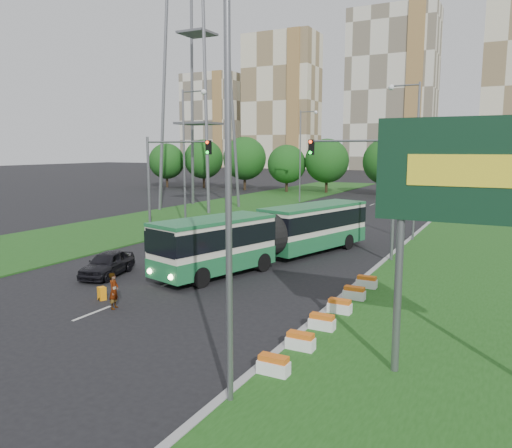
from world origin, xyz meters
The scene contains 20 objects.
ground centered at (0.00, 0.00, 0.00)m, with size 360.00×360.00×0.00m, color black.
grass_median centered at (13.00, 8.00, 0.07)m, with size 14.00×60.00×0.15m, color #1D4E16.
median_kerb centered at (6.05, 8.00, 0.09)m, with size 0.30×60.00×0.18m, color #9B9B9B.
left_verge centered at (-18.00, 25.00, 0.05)m, with size 12.00×110.00×0.10m, color #1D4E16.
lane_markings centered at (-3.00, 20.00, 0.00)m, with size 0.20×100.00×0.01m, color #BBBBB4, non-canonical shape.
flower_planters centered at (6.70, -2.50, 0.45)m, with size 1.10×11.50×0.60m, color white, non-canonical shape.
billboard centered at (12.25, -6.00, 6.16)m, with size 6.00×0.37×8.00m.
traffic_mast_median centered at (4.78, 10.00, 5.35)m, with size 5.76×0.32×8.00m.
traffic_mast_left centered at (-10.38, 9.00, 5.35)m, with size 5.76×0.32×8.00m.
street_lamps centered at (-3.00, 10.00, 6.00)m, with size 36.00×60.00×12.00m, color slate, non-canonical shape.
transmission_pylon centered at (-20.00, 28.00, 22.00)m, with size 12.00×12.00×44.00m, color slate, non-canonical shape.
tree_line centered at (10.00, 55.00, 4.50)m, with size 120.00×8.00×9.00m, color #174D14, non-canonical shape.
apartment_tower_west centered at (-65.00, 150.00, 24.00)m, with size 26.00×15.00×48.00m, color beige.
apartment_tower_cwest centered at (-25.00, 150.00, 26.00)m, with size 28.00×15.00×52.00m, color beige.
midrise_west centered at (-95.00, 150.00, 18.00)m, with size 22.00×14.00×36.00m, color beige.
articulated_bus centered at (-0.49, 6.79, 1.75)m, with size 2.71×17.41×2.87m.
car_left_near centered at (-7.08, -0.80, 0.70)m, with size 1.66×4.14×1.41m, color black.
car_left_far centered at (-7.43, 12.31, 0.80)m, with size 1.69×4.85×1.60m, color black.
pedestrian centered at (-2.60, -5.05, 0.82)m, with size 0.60×0.39×1.65m, color gray.
shopping_trolley centered at (-4.04, -4.34, 0.31)m, with size 0.37×0.39×0.63m.
Camera 1 is at (12.95, -21.29, 7.11)m, focal length 35.00 mm.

